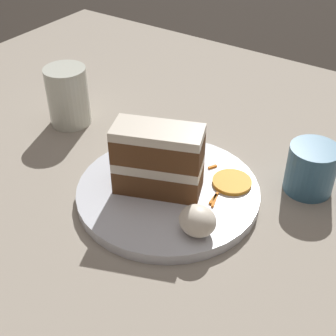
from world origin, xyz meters
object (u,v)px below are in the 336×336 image
Objects in this scene: plate at (168,192)px; drinking_glass at (68,100)px; cake_slice at (158,160)px; orange_garnish at (232,182)px; coffee_mug at (311,167)px; cream_dollop at (198,221)px.

drinking_glass is at bearing 164.20° from plate.
cake_slice is at bearing -138.08° from plate.
orange_garnish is (0.07, 0.06, 0.01)m from plate.
orange_garnish is at bearing -2.38° from drinking_glass.
cake_slice is 0.12m from orange_garnish.
coffee_mug is (0.43, 0.06, -0.01)m from drinking_glass.
plate is 0.10m from cream_dollop.
coffee_mug is (0.09, 0.07, 0.02)m from orange_garnish.
cake_slice reaches higher than cream_dollop.
coffee_mug is at bearing 7.68° from drinking_glass.
cream_dollop reaches higher than orange_garnish.
cake_slice is (-0.01, -0.01, 0.06)m from plate.
orange_garnish is 0.12m from coffee_mug.
drinking_glass reaches higher than cream_dollop.
cake_slice is at bearing 154.52° from cream_dollop.
coffee_mug is at bearing 66.55° from cream_dollop.
coffee_mug reaches higher than cream_dollop.
cake_slice reaches higher than coffee_mug.
cake_slice is 0.27m from drinking_glass.
orange_garnish is 0.55× the size of drinking_glass.
cake_slice reaches higher than orange_garnish.
orange_garnish is at bearing 40.01° from plate.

